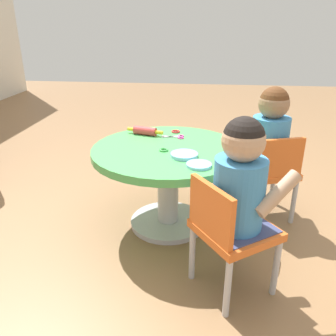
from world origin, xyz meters
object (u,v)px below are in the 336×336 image
object	(u,v)px
child_chair_right	(269,171)
craft_scissors	(176,137)
craft_table	(168,169)
seated_child_right	(270,132)
child_chair_left	(229,230)
seated_child_left	(241,179)
rolling_pin	(145,131)

from	to	relation	value
child_chair_right	craft_scissors	world-z (taller)	child_chair_right
craft_table	seated_child_right	size ratio (longest dim) A/B	1.63
seated_child_right	child_chair_right	bearing A→B (deg)	-162.03
child_chair_left	child_chair_right	size ratio (longest dim) A/B	1.00
seated_child_left	craft_scissors	size ratio (longest dim) A/B	3.73
child_chair_right	seated_child_left	bearing A→B (deg)	160.21
child_chair_left	seated_child_left	world-z (taller)	seated_child_left
seated_child_right	craft_scissors	xyz separation A→B (m)	(-0.00, 0.54, -0.05)
seated_child_left	seated_child_right	distance (m)	0.70
seated_child_right	rolling_pin	xyz separation A→B (m)	(0.02, 0.73, -0.03)
rolling_pin	craft_scissors	world-z (taller)	rolling_pin
craft_table	seated_child_left	distance (m)	0.62
seated_child_left	rolling_pin	xyz separation A→B (m)	(0.70, 0.51, -0.03)
child_chair_right	craft_scissors	bearing A→B (deg)	86.39
craft_table	seated_child_right	bearing A→B (deg)	-71.53
seated_child_left	seated_child_right	xyz separation A→B (m)	(0.67, -0.22, 0.00)
seated_child_right	rolling_pin	size ratio (longest dim) A/B	2.24
craft_scissors	craft_table	bearing A→B (deg)	171.41
craft_table	child_chair_right	size ratio (longest dim) A/B	1.55
craft_table	rolling_pin	distance (m)	0.31
seated_child_left	child_chair_right	distance (m)	0.71
rolling_pin	craft_table	bearing A→B (deg)	-142.42
seated_child_left	rolling_pin	distance (m)	0.86
craft_table	child_chair_left	size ratio (longest dim) A/B	1.55
child_chair_left	child_chair_right	xyz separation A→B (m)	(0.66, -0.26, 0.00)
rolling_pin	craft_scissors	distance (m)	0.20
craft_table	seated_child_right	world-z (taller)	seated_child_right
child_chair_right	craft_scissors	distance (m)	0.58
craft_table	craft_scissors	xyz separation A→B (m)	(0.19, -0.03, 0.13)
seated_child_left	craft_scissors	distance (m)	0.74
child_chair_right	rolling_pin	size ratio (longest dim) A/B	2.35
craft_table	child_chair_right	distance (m)	0.60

